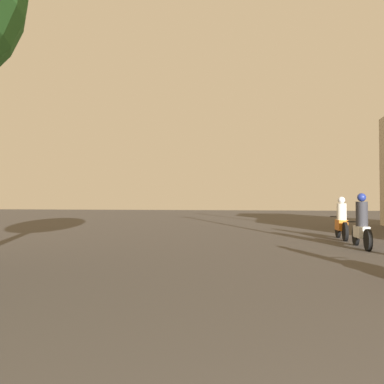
{
  "coord_description": "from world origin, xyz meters",
  "views": [
    {
      "loc": [
        -0.9,
        0.05,
        1.31
      ],
      "look_at": [
        -4.32,
        17.72,
        1.8
      ],
      "focal_mm": 35.0,
      "sensor_mm": 36.0,
      "label": 1
    }
  ],
  "objects": [
    {
      "name": "motorcycle_white",
      "position": [
        1.82,
        11.44,
        0.63
      ],
      "size": [
        0.6,
        1.96,
        1.56
      ],
      "rotation": [
        0.0,
        0.0,
        0.15
      ],
      "color": "black",
      "rests_on": "ground_plane"
    },
    {
      "name": "motorcycle_orange",
      "position": [
        1.76,
        13.95,
        0.61
      ],
      "size": [
        0.6,
        1.91,
        1.5
      ],
      "rotation": [
        0.0,
        0.0,
        -0.11
      ],
      "color": "black",
      "rests_on": "ground_plane"
    }
  ]
}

